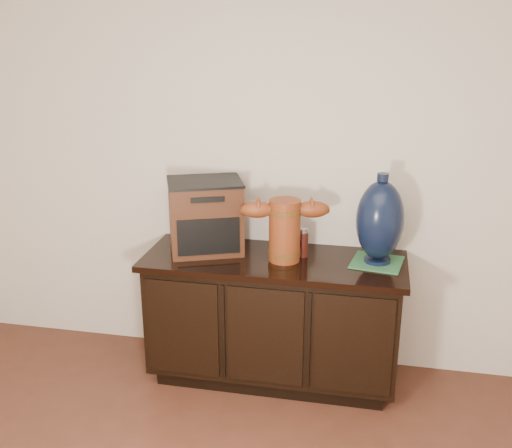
% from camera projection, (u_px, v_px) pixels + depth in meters
% --- Properties ---
extents(room, '(5.00, 5.00, 5.00)m').
position_uv_depth(room, '(68.00, 426.00, 1.09)').
color(room, '#4E281B').
rests_on(room, ground).
extents(sideboard, '(1.46, 0.56, 0.75)m').
position_uv_depth(sideboard, '(273.00, 317.00, 3.45)').
color(sideboard, black).
rests_on(sideboard, ground).
extents(terracotta_vessel, '(0.49, 0.21, 0.34)m').
position_uv_depth(terracotta_vessel, '(285.00, 227.00, 3.25)').
color(terracotta_vessel, brown).
rests_on(terracotta_vessel, sideboard).
extents(tv_radio, '(0.50, 0.46, 0.41)m').
position_uv_depth(tv_radio, '(205.00, 216.00, 3.39)').
color(tv_radio, '#411F10').
rests_on(tv_radio, sideboard).
extents(green_mat, '(0.30, 0.30, 0.01)m').
position_uv_depth(green_mat, '(377.00, 262.00, 3.27)').
color(green_mat, '#2F683D').
rests_on(green_mat, sideboard).
extents(lamp_base, '(0.29, 0.29, 0.49)m').
position_uv_depth(lamp_base, '(380.00, 221.00, 3.19)').
color(lamp_base, black).
rests_on(lamp_base, green_mat).
extents(spray_can, '(0.06, 0.06, 0.17)m').
position_uv_depth(spray_can, '(303.00, 243.00, 3.33)').
color(spray_can, '#53150E').
rests_on(spray_can, sideboard).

